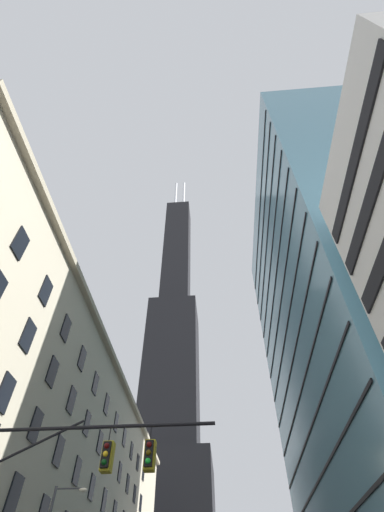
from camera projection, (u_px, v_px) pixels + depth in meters
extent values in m
cube|color=#B2A88E|center=(33.00, 483.00, 38.29)|extent=(14.17, 72.04, 26.86)
cube|color=#9E937A|center=(119.00, 371.00, 47.22)|extent=(0.70, 72.04, 0.60)
cube|color=black|center=(14.00, 494.00, 22.53)|extent=(0.14, 1.40, 2.20)
cube|color=black|center=(5.00, 393.00, 22.22)|extent=(0.14, 1.40, 2.20)
cube|color=black|center=(35.00, 426.00, 25.61)|extent=(0.14, 1.40, 2.20)
cube|color=black|center=(59.00, 451.00, 29.00)|extent=(0.14, 1.40, 2.20)
cube|color=black|center=(77.00, 471.00, 32.39)|extent=(0.14, 1.40, 2.20)
cube|color=black|center=(92.00, 487.00, 35.78)|extent=(0.14, 1.40, 2.20)
cube|color=black|center=(104.00, 501.00, 39.17)|extent=(0.14, 1.40, 2.20)
cube|color=black|center=(115.00, 512.00, 42.57)|extent=(0.14, 1.40, 2.20)
cube|color=black|center=(28.00, 336.00, 25.30)|extent=(0.14, 1.40, 2.20)
cube|color=black|center=(52.00, 372.00, 28.69)|extent=(0.14, 1.40, 2.20)
cube|color=black|center=(71.00, 400.00, 32.08)|extent=(0.14, 1.40, 2.20)
cube|color=black|center=(87.00, 423.00, 35.47)|extent=(0.14, 1.40, 2.20)
cube|color=black|center=(100.00, 442.00, 38.86)|extent=(0.14, 1.40, 2.20)
cube|color=black|center=(111.00, 458.00, 42.25)|extent=(0.14, 1.40, 2.20)
cube|color=black|center=(120.00, 472.00, 45.64)|extent=(0.14, 1.40, 2.20)
cube|color=black|center=(128.00, 484.00, 49.03)|extent=(0.14, 1.40, 2.20)
cube|color=black|center=(135.00, 494.00, 52.43)|extent=(0.14, 1.40, 2.20)
cube|color=black|center=(141.00, 503.00, 55.82)|extent=(0.14, 1.40, 2.20)
cube|color=black|center=(20.00, 243.00, 24.98)|extent=(0.14, 1.40, 2.20)
cube|color=black|center=(46.00, 291.00, 28.37)|extent=(0.14, 1.40, 2.20)
cube|color=black|center=(66.00, 328.00, 31.76)|extent=(0.14, 1.40, 2.20)
cube|color=black|center=(82.00, 359.00, 35.16)|extent=(0.14, 1.40, 2.20)
cube|color=black|center=(95.00, 383.00, 38.55)|extent=(0.14, 1.40, 2.20)
cube|color=black|center=(107.00, 404.00, 41.94)|extent=(0.14, 1.40, 2.20)
cube|color=black|center=(116.00, 422.00, 45.33)|extent=(0.14, 1.40, 2.20)
cube|color=black|center=(124.00, 437.00, 48.72)|extent=(0.14, 1.40, 2.20)
cube|color=black|center=(131.00, 451.00, 52.11)|extent=(0.14, 1.40, 2.20)
cube|color=black|center=(138.00, 462.00, 55.50)|extent=(0.14, 1.40, 2.20)
cube|color=black|center=(143.00, 473.00, 58.89)|extent=(0.14, 1.40, 2.20)
cube|color=black|center=(172.00, 374.00, 120.16)|extent=(17.53, 17.53, 53.08)
cube|color=black|center=(177.00, 254.00, 163.92)|extent=(11.27, 11.27, 66.35)
cylinder|color=silver|center=(176.00, 197.00, 198.39)|extent=(1.20, 1.20, 27.37)
cylinder|color=silver|center=(184.00, 196.00, 198.14)|extent=(1.20, 1.20, 27.37)
cube|color=black|center=(374.00, 187.00, 18.66)|extent=(0.16, 12.10, 1.10)
cube|color=black|center=(355.00, 159.00, 20.86)|extent=(0.16, 12.10, 1.10)
cube|color=teal|center=(360.00, 324.00, 44.74)|extent=(18.47, 37.97, 57.79)
cube|color=black|center=(319.00, 480.00, 32.86)|extent=(0.12, 36.97, 0.24)
cube|color=black|center=(309.00, 434.00, 35.79)|extent=(0.12, 36.97, 0.24)
cube|color=black|center=(300.00, 396.00, 38.72)|extent=(0.12, 36.97, 0.24)
cube|color=black|center=(292.00, 362.00, 41.65)|extent=(0.12, 36.97, 0.24)
cube|color=black|center=(286.00, 333.00, 44.59)|extent=(0.12, 36.97, 0.24)
cube|color=black|center=(280.00, 308.00, 47.52)|extent=(0.12, 36.97, 0.24)
cube|color=black|center=(275.00, 286.00, 50.45)|extent=(0.12, 36.97, 0.24)
cube|color=black|center=(270.00, 266.00, 53.38)|extent=(0.12, 36.97, 0.24)
cube|color=black|center=(266.00, 248.00, 56.31)|extent=(0.12, 36.97, 0.24)
cube|color=black|center=(263.00, 232.00, 59.24)|extent=(0.12, 36.97, 0.24)
cube|color=black|center=(259.00, 217.00, 62.17)|extent=(0.12, 36.97, 0.24)
cylinder|color=black|center=(104.00, 427.00, 14.26)|extent=(8.86, 0.14, 0.14)
cylinder|color=black|center=(34.00, 445.00, 13.97)|extent=(3.63, 0.10, 1.82)
cylinder|color=black|center=(110.00, 434.00, 14.03)|extent=(0.04, 0.04, 0.60)
cube|color=black|center=(106.00, 455.00, 13.48)|extent=(0.30, 0.30, 0.90)
cube|color=olive|center=(108.00, 457.00, 13.59)|extent=(0.40, 0.40, 1.04)
sphere|color=#450808|center=(107.00, 446.00, 13.57)|extent=(0.20, 0.20, 0.20)
sphere|color=yellow|center=(105.00, 454.00, 13.37)|extent=(0.20, 0.20, 0.20)
sphere|color=#083D10|center=(104.00, 462.00, 13.16)|extent=(0.20, 0.20, 0.20)
cylinder|color=black|center=(151.00, 433.00, 13.94)|extent=(0.04, 0.04, 0.60)
cube|color=black|center=(149.00, 454.00, 13.39)|extent=(0.30, 0.30, 0.90)
cube|color=olive|center=(150.00, 456.00, 13.50)|extent=(0.40, 0.40, 1.04)
sphere|color=#450808|center=(149.00, 445.00, 13.49)|extent=(0.20, 0.20, 0.20)
sphere|color=#4B3A08|center=(149.00, 453.00, 13.28)|extent=(0.20, 0.20, 0.20)
sphere|color=green|center=(148.00, 461.00, 13.08)|extent=(0.20, 0.20, 0.20)
cylinder|color=#47474C|center=(70.00, 489.00, 24.14)|extent=(1.91, 0.10, 0.10)
ellipsoid|color=#EFE5C6|center=(83.00, 490.00, 24.01)|extent=(0.56, 0.32, 0.24)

